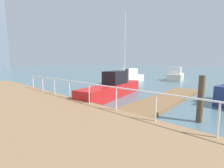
# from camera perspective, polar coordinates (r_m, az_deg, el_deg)

# --- Properties ---
(ground_plane) EXTENTS (300.00, 300.00, 0.00)m
(ground_plane) POSITION_cam_1_polar(r_m,az_deg,el_deg) (14.73, -13.46, -2.21)
(ground_plane) COLOR slate
(floating_dock) EXTENTS (10.23, 2.00, 0.18)m
(floating_dock) POSITION_cam_1_polar(r_m,az_deg,el_deg) (10.86, 19.46, -5.53)
(floating_dock) COLOR olive
(floating_dock) RESTS_ON ground_plane
(boardwalk_railing) EXTENTS (0.06, 26.67, 1.08)m
(boardwalk_railing) POSITION_cam_1_polar(r_m,az_deg,el_deg) (5.23, 35.66, -7.68)
(boardwalk_railing) COLOR white
(boardwalk_railing) RESTS_ON boardwalk
(dock_piling_0) EXTENTS (0.27, 0.27, 2.11)m
(dock_piling_0) POSITION_cam_1_polar(r_m,az_deg,el_deg) (12.47, 5.71, 1.06)
(dock_piling_0) COLOR brown
(dock_piling_0) RESTS_ON ground_plane
(dock_piling_1) EXTENTS (0.25, 0.25, 2.03)m
(dock_piling_1) POSITION_cam_1_polar(r_m,az_deg,el_deg) (7.41, 30.55, -4.98)
(dock_piling_1) COLOR brown
(dock_piling_1) RESTS_ON ground_plane
(moored_boat_1) EXTENTS (6.69, 2.28, 8.95)m
(moored_boat_1) POSITION_cam_1_polar(r_m,az_deg,el_deg) (20.52, 5.04, 2.71)
(moored_boat_1) COLOR white
(moored_boat_1) RESTS_ON ground_plane
(moored_boat_3) EXTENTS (5.23, 2.76, 1.97)m
(moored_boat_3) POSITION_cam_1_polar(r_m,az_deg,el_deg) (24.49, 23.05, 2.95)
(moored_boat_3) COLOR beige
(moored_boat_3) RESTS_ON ground_plane
(moored_boat_4) EXTENTS (7.14, 2.73, 1.92)m
(moored_boat_4) POSITION_cam_1_polar(r_m,az_deg,el_deg) (11.54, 0.53, -1.37)
(moored_boat_4) COLOR red
(moored_boat_4) RESTS_ON ground_plane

